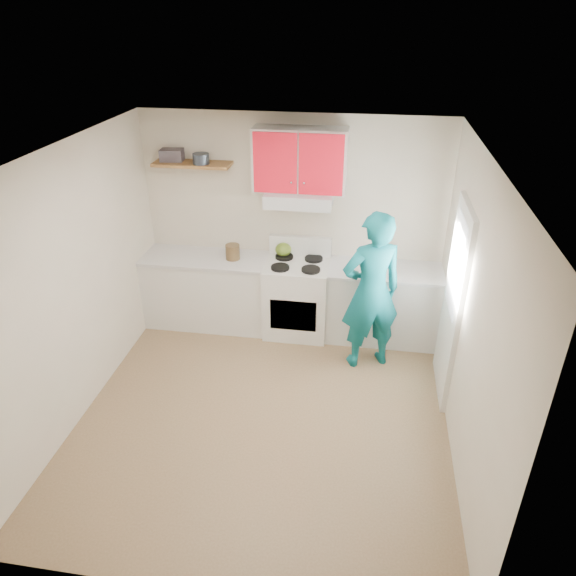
% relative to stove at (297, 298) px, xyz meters
% --- Properties ---
extents(floor, '(3.80, 3.80, 0.00)m').
position_rel_stove_xyz_m(floor, '(-0.10, -1.57, -0.46)').
color(floor, brown).
rests_on(floor, ground).
extents(ceiling, '(3.60, 3.80, 0.04)m').
position_rel_stove_xyz_m(ceiling, '(-0.10, -1.57, 2.14)').
color(ceiling, white).
rests_on(ceiling, floor).
extents(back_wall, '(3.60, 0.04, 2.60)m').
position_rel_stove_xyz_m(back_wall, '(-0.10, 0.32, 0.84)').
color(back_wall, beige).
rests_on(back_wall, floor).
extents(front_wall, '(3.60, 0.04, 2.60)m').
position_rel_stove_xyz_m(front_wall, '(-0.10, -3.47, 0.84)').
color(front_wall, beige).
rests_on(front_wall, floor).
extents(left_wall, '(0.04, 3.80, 2.60)m').
position_rel_stove_xyz_m(left_wall, '(-1.90, -1.57, 0.84)').
color(left_wall, beige).
rests_on(left_wall, floor).
extents(right_wall, '(0.04, 3.80, 2.60)m').
position_rel_stove_xyz_m(right_wall, '(1.70, -1.57, 0.84)').
color(right_wall, beige).
rests_on(right_wall, floor).
extents(door, '(0.05, 0.85, 2.05)m').
position_rel_stove_xyz_m(door, '(1.68, -0.88, 0.56)').
color(door, white).
rests_on(door, floor).
extents(door_glass, '(0.01, 0.55, 0.95)m').
position_rel_stove_xyz_m(door_glass, '(1.65, -0.88, 0.99)').
color(door_glass, white).
rests_on(door_glass, door).
extents(counter_left, '(1.52, 0.60, 0.90)m').
position_rel_stove_xyz_m(counter_left, '(-1.14, 0.02, -0.01)').
color(counter_left, silver).
rests_on(counter_left, floor).
extents(counter_right, '(1.32, 0.60, 0.90)m').
position_rel_stove_xyz_m(counter_right, '(1.04, 0.02, -0.01)').
color(counter_right, silver).
rests_on(counter_right, floor).
extents(stove, '(0.76, 0.65, 0.92)m').
position_rel_stove_xyz_m(stove, '(0.00, 0.00, 0.00)').
color(stove, white).
rests_on(stove, floor).
extents(range_hood, '(0.76, 0.44, 0.15)m').
position_rel_stove_xyz_m(range_hood, '(0.00, 0.10, 1.24)').
color(range_hood, silver).
rests_on(range_hood, back_wall).
extents(upper_cabinets, '(1.02, 0.33, 0.70)m').
position_rel_stove_xyz_m(upper_cabinets, '(0.00, 0.16, 1.66)').
color(upper_cabinets, red).
rests_on(upper_cabinets, back_wall).
extents(shelf, '(0.90, 0.30, 0.04)m').
position_rel_stove_xyz_m(shelf, '(-1.25, 0.18, 1.56)').
color(shelf, brown).
rests_on(shelf, back_wall).
extents(books, '(0.28, 0.21, 0.13)m').
position_rel_stove_xyz_m(books, '(-1.50, 0.21, 1.64)').
color(books, '#473F48').
rests_on(books, shelf).
extents(tin, '(0.22, 0.22, 0.12)m').
position_rel_stove_xyz_m(tin, '(-1.13, 0.14, 1.64)').
color(tin, '#333D4C').
rests_on(tin, shelf).
extents(kettle, '(0.25, 0.25, 0.17)m').
position_rel_stove_xyz_m(kettle, '(-0.20, 0.20, 0.54)').
color(kettle, '#536D1E').
rests_on(kettle, stove).
extents(crock, '(0.19, 0.19, 0.20)m').
position_rel_stove_xyz_m(crock, '(-0.79, 0.02, 0.54)').
color(crock, '#4D3A21').
rests_on(crock, counter_left).
extents(cutting_board, '(0.34, 0.27, 0.02)m').
position_rel_stove_xyz_m(cutting_board, '(0.88, 0.06, 0.45)').
color(cutting_board, olive).
rests_on(cutting_board, counter_right).
extents(silicone_mat, '(0.41, 0.37, 0.01)m').
position_rel_stove_xyz_m(silicone_mat, '(1.47, -0.02, 0.44)').
color(silicone_mat, red).
rests_on(silicone_mat, counter_right).
extents(person, '(0.78, 0.65, 1.83)m').
position_rel_stove_xyz_m(person, '(0.88, -0.55, 0.46)').
color(person, '#0C6772').
rests_on(person, floor).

